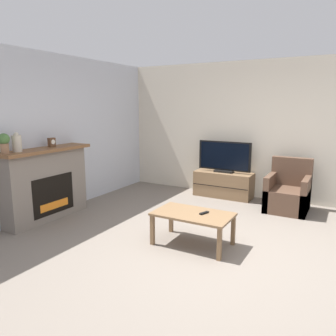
{
  "coord_description": "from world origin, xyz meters",
  "views": [
    {
      "loc": [
        1.35,
        -3.64,
        1.85
      ],
      "look_at": [
        -1.17,
        0.86,
        0.85
      ],
      "focal_mm": 35.0,
      "sensor_mm": 36.0,
      "label": 1
    }
  ],
  "objects_px": {
    "fireplace": "(46,183)",
    "potted_plant": "(4,142)",
    "mantel_clock": "(52,142)",
    "armchair": "(288,194)",
    "tv": "(224,158)",
    "tv_stand": "(223,184)",
    "remote": "(204,213)",
    "mantel_vase_left": "(17,143)",
    "coffee_table": "(193,217)"
  },
  "relations": [
    {
      "from": "fireplace",
      "to": "tv",
      "type": "bearing_deg",
      "value": 52.31
    },
    {
      "from": "potted_plant",
      "to": "fireplace",
      "type": "bearing_deg",
      "value": 91.44
    },
    {
      "from": "mantel_vase_left",
      "to": "potted_plant",
      "type": "relative_size",
      "value": 1.01
    },
    {
      "from": "mantel_vase_left",
      "to": "potted_plant",
      "type": "xyz_separation_m",
      "value": [
        0.0,
        -0.2,
        0.03
      ]
    },
    {
      "from": "mantel_clock",
      "to": "potted_plant",
      "type": "xyz_separation_m",
      "value": [
        -0.0,
        -0.83,
        0.09
      ]
    },
    {
      "from": "fireplace",
      "to": "potted_plant",
      "type": "bearing_deg",
      "value": -88.56
    },
    {
      "from": "mantel_clock",
      "to": "coffee_table",
      "type": "xyz_separation_m",
      "value": [
        2.51,
        0.07,
        -0.86
      ]
    },
    {
      "from": "potted_plant",
      "to": "armchair",
      "type": "height_order",
      "value": "potted_plant"
    },
    {
      "from": "mantel_clock",
      "to": "coffee_table",
      "type": "distance_m",
      "value": 2.65
    },
    {
      "from": "tv",
      "to": "remote",
      "type": "distance_m",
      "value": 2.49
    },
    {
      "from": "tv",
      "to": "remote",
      "type": "relative_size",
      "value": 7.0
    },
    {
      "from": "tv",
      "to": "mantel_vase_left",
      "type": "bearing_deg",
      "value": -123.05
    },
    {
      "from": "tv_stand",
      "to": "tv",
      "type": "height_order",
      "value": "tv"
    },
    {
      "from": "tv_stand",
      "to": "mantel_clock",
      "type": "bearing_deg",
      "value": -129.13
    },
    {
      "from": "mantel_clock",
      "to": "remote",
      "type": "distance_m",
      "value": 2.76
    },
    {
      "from": "tv_stand",
      "to": "armchair",
      "type": "bearing_deg",
      "value": -12.09
    },
    {
      "from": "tv",
      "to": "remote",
      "type": "height_order",
      "value": "tv"
    },
    {
      "from": "mantel_clock",
      "to": "potted_plant",
      "type": "height_order",
      "value": "potted_plant"
    },
    {
      "from": "tv",
      "to": "coffee_table",
      "type": "xyz_separation_m",
      "value": [
        0.45,
        -2.45,
        -0.41
      ]
    },
    {
      "from": "fireplace",
      "to": "coffee_table",
      "type": "xyz_separation_m",
      "value": [
        2.52,
        0.23,
        -0.21
      ]
    },
    {
      "from": "tv_stand",
      "to": "remote",
      "type": "relative_size",
      "value": 7.52
    },
    {
      "from": "mantel_vase_left",
      "to": "mantel_clock",
      "type": "distance_m",
      "value": 0.64
    },
    {
      "from": "remote",
      "to": "tv_stand",
      "type": "bearing_deg",
      "value": 123.35
    },
    {
      "from": "mantel_vase_left",
      "to": "tv",
      "type": "xyz_separation_m",
      "value": [
        2.05,
        3.15,
        -0.5
      ]
    },
    {
      "from": "coffee_table",
      "to": "remote",
      "type": "bearing_deg",
      "value": 19.23
    },
    {
      "from": "remote",
      "to": "fireplace",
      "type": "bearing_deg",
      "value": -154.48
    },
    {
      "from": "potted_plant",
      "to": "tv",
      "type": "relative_size",
      "value": 0.26
    },
    {
      "from": "fireplace",
      "to": "mantel_vase_left",
      "type": "xyz_separation_m",
      "value": [
        0.02,
        -0.48,
        0.71
      ]
    },
    {
      "from": "mantel_vase_left",
      "to": "coffee_table",
      "type": "bearing_deg",
      "value": 15.78
    },
    {
      "from": "potted_plant",
      "to": "tv_stand",
      "type": "xyz_separation_m",
      "value": [
        2.05,
        3.36,
        -1.08
      ]
    },
    {
      "from": "tv_stand",
      "to": "remote",
      "type": "xyz_separation_m",
      "value": [
        0.59,
        -2.4,
        0.2
      ]
    },
    {
      "from": "potted_plant",
      "to": "tv_stand",
      "type": "distance_m",
      "value": 4.08
    },
    {
      "from": "mantel_vase_left",
      "to": "tv",
      "type": "distance_m",
      "value": 3.8
    },
    {
      "from": "fireplace",
      "to": "tv_stand",
      "type": "distance_m",
      "value": 3.4
    },
    {
      "from": "armchair",
      "to": "coffee_table",
      "type": "height_order",
      "value": "armchair"
    },
    {
      "from": "fireplace",
      "to": "coffee_table",
      "type": "relative_size",
      "value": 1.55
    },
    {
      "from": "tv_stand",
      "to": "remote",
      "type": "bearing_deg",
      "value": -76.13
    },
    {
      "from": "mantel_clock",
      "to": "armchair",
      "type": "bearing_deg",
      "value": 33.82
    },
    {
      "from": "tv_stand",
      "to": "mantel_vase_left",
      "type": "bearing_deg",
      "value": -123.04
    },
    {
      "from": "remote",
      "to": "coffee_table",
      "type": "bearing_deg",
      "value": -141.28
    },
    {
      "from": "mantel_clock",
      "to": "tv",
      "type": "height_order",
      "value": "mantel_clock"
    },
    {
      "from": "potted_plant",
      "to": "remote",
      "type": "xyz_separation_m",
      "value": [
        2.65,
        0.96,
        -0.88
      ]
    },
    {
      "from": "mantel_vase_left",
      "to": "coffee_table",
      "type": "distance_m",
      "value": 2.76
    },
    {
      "from": "fireplace",
      "to": "mantel_clock",
      "type": "xyz_separation_m",
      "value": [
        0.02,
        0.16,
        0.65
      ]
    },
    {
      "from": "tv",
      "to": "potted_plant",
      "type": "bearing_deg",
      "value": -121.48
    },
    {
      "from": "coffee_table",
      "to": "mantel_vase_left",
      "type": "bearing_deg",
      "value": -164.22
    },
    {
      "from": "mantel_vase_left",
      "to": "tv_stand",
      "type": "distance_m",
      "value": 3.91
    },
    {
      "from": "armchair",
      "to": "coffee_table",
      "type": "relative_size",
      "value": 0.89
    },
    {
      "from": "mantel_vase_left",
      "to": "mantel_clock",
      "type": "height_order",
      "value": "mantel_vase_left"
    },
    {
      "from": "mantel_clock",
      "to": "armchair",
      "type": "relative_size",
      "value": 0.16
    }
  ]
}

